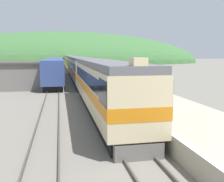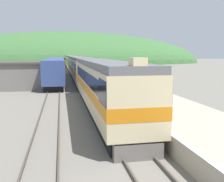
{
  "view_description": "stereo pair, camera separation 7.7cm",
  "coord_description": "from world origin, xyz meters",
  "px_view_note": "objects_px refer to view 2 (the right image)",
  "views": [
    {
      "loc": [
        -3.4,
        6.92,
        4.72
      ],
      "look_at": [
        -0.27,
        22.48,
        2.48
      ],
      "focal_mm": 42.0,
      "sensor_mm": 36.0,
      "label": 1
    },
    {
      "loc": [
        -3.32,
        6.91,
        4.72
      ],
      "look_at": [
        -0.27,
        22.48,
        2.48
      ],
      "focal_mm": 42.0,
      "sensor_mm": 36.0,
      "label": 2
    }
  ],
  "objects_px": {
    "carriage_fifth": "(69,60)",
    "carriage_third": "(75,64)",
    "express_train_lead_car": "(104,85)",
    "carriage_fourth": "(71,62)",
    "carriage_second": "(82,69)",
    "siding_train": "(56,69)"
  },
  "relations": [
    {
      "from": "express_train_lead_car",
      "to": "carriage_third",
      "type": "relative_size",
      "value": 0.94
    },
    {
      "from": "express_train_lead_car",
      "to": "carriage_second",
      "type": "distance_m",
      "value": 21.61
    },
    {
      "from": "carriage_second",
      "to": "siding_train",
      "type": "xyz_separation_m",
      "value": [
        -4.24,
        7.01,
        -0.27
      ]
    },
    {
      "from": "carriage_second",
      "to": "carriage_fifth",
      "type": "relative_size",
      "value": 1.0
    },
    {
      "from": "express_train_lead_car",
      "to": "carriage_fifth",
      "type": "relative_size",
      "value": 0.94
    },
    {
      "from": "carriage_fifth",
      "to": "siding_train",
      "type": "height_order",
      "value": "carriage_fifth"
    },
    {
      "from": "siding_train",
      "to": "express_train_lead_car",
      "type": "bearing_deg",
      "value": -81.57
    },
    {
      "from": "carriage_second",
      "to": "siding_train",
      "type": "distance_m",
      "value": 8.2
    },
    {
      "from": "carriage_third",
      "to": "siding_train",
      "type": "distance_m",
      "value": 15.58
    },
    {
      "from": "carriage_fifth",
      "to": "carriage_third",
      "type": "bearing_deg",
      "value": -90.0
    },
    {
      "from": "carriage_fifth",
      "to": "carriage_second",
      "type": "bearing_deg",
      "value": -90.0
    },
    {
      "from": "carriage_third",
      "to": "carriage_fourth",
      "type": "xyz_separation_m",
      "value": [
        0.0,
        22.0,
        0.0
      ]
    },
    {
      "from": "carriage_fourth",
      "to": "carriage_fifth",
      "type": "distance_m",
      "value": 22.0
    },
    {
      "from": "carriage_fourth",
      "to": "siding_train",
      "type": "relative_size",
      "value": 0.63
    },
    {
      "from": "carriage_third",
      "to": "carriage_fifth",
      "type": "distance_m",
      "value": 44.01
    },
    {
      "from": "express_train_lead_car",
      "to": "carriage_second",
      "type": "bearing_deg",
      "value": 90.0
    },
    {
      "from": "carriage_third",
      "to": "carriage_fifth",
      "type": "bearing_deg",
      "value": 90.0
    },
    {
      "from": "carriage_second",
      "to": "carriage_fourth",
      "type": "distance_m",
      "value": 44.01
    },
    {
      "from": "express_train_lead_car",
      "to": "carriage_fourth",
      "type": "xyz_separation_m",
      "value": [
        0.0,
        65.62,
        -0.01
      ]
    },
    {
      "from": "carriage_fourth",
      "to": "carriage_third",
      "type": "bearing_deg",
      "value": -90.0
    },
    {
      "from": "express_train_lead_car",
      "to": "siding_train",
      "type": "xyz_separation_m",
      "value": [
        -4.24,
        28.62,
        -0.28
      ]
    },
    {
      "from": "express_train_lead_car",
      "to": "carriage_fifth",
      "type": "xyz_separation_m",
      "value": [
        0.0,
        87.62,
        -0.01
      ]
    }
  ]
}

